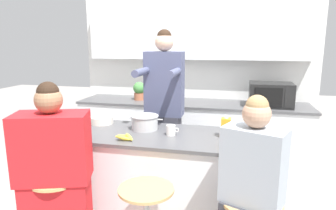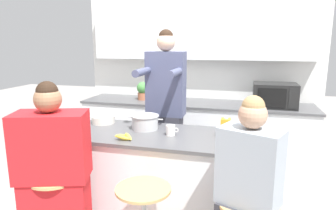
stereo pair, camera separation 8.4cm
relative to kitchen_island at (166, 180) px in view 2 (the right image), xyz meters
The scene contains 13 objects.
wall_back 2.09m from the kitchen_island, 90.00° to the left, with size 3.31×0.22×2.70m.
back_counter 1.47m from the kitchen_island, 90.00° to the left, with size 3.08×0.66×0.89m.
kitchen_island is the anchor object (origin of this frame).
person_cooking 0.74m from the kitchen_island, 105.38° to the left, with size 0.40×0.59×1.81m.
person_wrapped_blanket 0.97m from the kitchen_island, 138.08° to the right, with size 0.59×0.43×1.41m.
cooking_pot 0.57m from the kitchen_island, 154.24° to the left, with size 0.34×0.26×0.13m.
fruit_bowl 0.88m from the kitchen_island, 163.50° to the left, with size 0.23×0.23×0.07m.
coffee_cup_near 0.76m from the kitchen_island, 24.98° to the right, with size 0.11×0.08×0.08m.
coffee_cup_far 0.48m from the kitchen_island, 12.71° to the right, with size 0.11×0.08×0.09m.
banana_bunch 0.60m from the kitchen_island, 142.00° to the right, with size 0.17×0.12×0.06m.
juice_carton 0.73m from the kitchen_island, ahead, with size 0.08×0.08×0.18m.
microwave 1.85m from the kitchen_island, 54.93° to the left, with size 0.52×0.40×0.30m.
potted_plant 1.74m from the kitchen_island, 116.71° to the left, with size 0.17×0.17×0.25m.
Camera 2 is at (0.67, -2.44, 1.68)m, focal length 32.00 mm.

